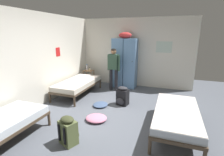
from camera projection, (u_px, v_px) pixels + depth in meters
ground_plane at (108, 118)px, 4.19m from camera, size 9.29×9.29×0.00m
room_backdrop at (86, 57)px, 5.40m from camera, size 4.33×5.87×2.60m
locker_bank at (125, 62)px, 6.43m from camera, size 0.90×0.55×2.07m
shelf_unit at (89, 76)px, 6.96m from camera, size 0.38×0.30×0.57m
bed_left_rear at (78, 84)px, 5.71m from camera, size 0.90×1.90×0.49m
bed_right at (177, 114)px, 3.55m from camera, size 0.90×1.90×0.49m
person_traveler at (114, 66)px, 6.02m from camera, size 0.48×0.23×1.52m
water_bottle at (87, 67)px, 6.92m from camera, size 0.06×0.06×0.23m
lotion_bottle at (90, 69)px, 6.83m from camera, size 0.06×0.06×0.13m
backpack_black at (122, 96)px, 4.91m from camera, size 0.36×0.38×0.55m
backpack_olive at (69, 131)px, 3.16m from camera, size 0.39×0.40×0.55m
clothes_pile_pink at (96, 118)px, 4.06m from camera, size 0.51×0.46×0.12m
clothes_pile_denim at (100, 105)px, 4.87m from camera, size 0.42×0.46×0.09m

